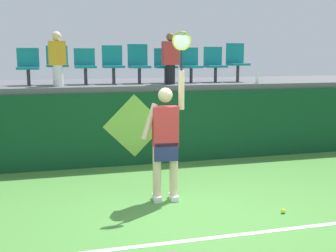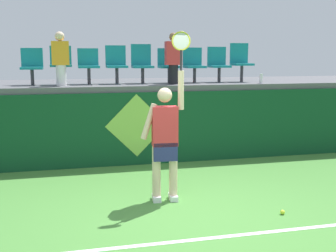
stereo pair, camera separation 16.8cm
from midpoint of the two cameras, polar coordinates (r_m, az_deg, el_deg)
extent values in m
plane|color=#478438|center=(6.03, 3.04, -12.07)|extent=(40.00, 40.00, 0.00)
cube|color=#0F4223|center=(8.72, -3.20, -0.25)|extent=(13.63, 0.20, 1.48)
cube|color=#56565B|center=(9.98, -4.89, 5.59)|extent=(13.63, 2.87, 0.12)
cube|color=white|center=(5.42, 5.42, -14.65)|extent=(12.27, 0.08, 0.01)
cube|color=white|center=(6.64, -2.21, -9.62)|extent=(0.14, 0.27, 0.08)
cube|color=white|center=(6.68, 0.03, -9.50)|extent=(0.14, 0.27, 0.08)
cylinder|color=beige|center=(6.52, -2.23, -6.39)|extent=(0.13, 0.13, 0.86)
cylinder|color=beige|center=(6.56, 0.03, -6.28)|extent=(0.13, 0.13, 0.86)
cube|color=navy|center=(6.45, -1.11, -3.35)|extent=(0.38, 0.25, 0.28)
cube|color=red|center=(6.38, -1.12, -0.03)|extent=(0.40, 0.25, 0.60)
sphere|color=beige|center=(6.32, -1.13, 4.16)|extent=(0.22, 0.22, 0.22)
cylinder|color=beige|center=(6.34, -3.27, 0.61)|extent=(0.26, 0.11, 0.55)
cylinder|color=beige|center=(6.35, 1.01, 4.82)|extent=(0.09, 0.09, 0.58)
cylinder|color=black|center=(6.33, 1.02, 8.79)|extent=(0.03, 0.03, 0.30)
torus|color=gold|center=(6.34, 1.03, 11.33)|extent=(0.28, 0.05, 0.28)
ellipsoid|color=silver|center=(6.34, 1.03, 11.33)|extent=(0.24, 0.04, 0.24)
sphere|color=#D1E533|center=(6.33, 14.46, -10.98)|extent=(0.07, 0.07, 0.07)
cylinder|color=white|center=(9.57, 11.40, 6.28)|extent=(0.07, 0.07, 0.22)
cylinder|color=#38383D|center=(9.21, -18.69, 6.18)|extent=(0.07, 0.07, 0.32)
cube|color=#147F89|center=(9.20, -18.75, 7.35)|extent=(0.44, 0.42, 0.05)
cube|color=#147F89|center=(9.39, -18.75, 8.71)|extent=(0.44, 0.04, 0.39)
cylinder|color=#38383D|center=(9.19, -15.05, 6.50)|extent=(0.07, 0.07, 0.37)
cube|color=#147F89|center=(9.18, -15.11, 7.82)|extent=(0.44, 0.42, 0.05)
cube|color=#147F89|center=(9.37, -15.17, 9.18)|extent=(0.44, 0.04, 0.39)
cylinder|color=#38383D|center=(9.21, -11.49, 6.55)|extent=(0.07, 0.07, 0.34)
cube|color=#147F89|center=(9.20, -11.53, 7.77)|extent=(0.44, 0.42, 0.05)
cube|color=#147F89|center=(9.39, -11.65, 9.06)|extent=(0.44, 0.04, 0.36)
cylinder|color=#38383D|center=(9.26, -7.81, 6.67)|extent=(0.07, 0.07, 0.34)
cube|color=#147F89|center=(9.26, -7.83, 7.88)|extent=(0.44, 0.42, 0.05)
cube|color=#147F89|center=(9.44, -8.02, 9.36)|extent=(0.44, 0.04, 0.43)
cylinder|color=#38383D|center=(9.35, -4.37, 6.73)|extent=(0.07, 0.07, 0.33)
cube|color=#147F89|center=(9.34, -4.38, 7.91)|extent=(0.44, 0.42, 0.05)
cube|color=#147F89|center=(9.53, -4.62, 9.49)|extent=(0.44, 0.04, 0.47)
cylinder|color=#38383D|center=(9.48, -0.80, 6.78)|extent=(0.07, 0.07, 0.33)
cube|color=#147F89|center=(9.47, -0.80, 7.92)|extent=(0.44, 0.42, 0.05)
cube|color=#147F89|center=(9.65, -1.08, 9.24)|extent=(0.44, 0.04, 0.39)
cylinder|color=#38383D|center=(9.64, 2.61, 6.81)|extent=(0.07, 0.07, 0.33)
cube|color=#147F89|center=(9.63, 2.62, 7.93)|extent=(0.44, 0.42, 0.05)
cube|color=#147F89|center=(9.81, 2.29, 9.29)|extent=(0.44, 0.04, 0.40)
cylinder|color=#38383D|center=(9.83, 5.89, 6.84)|extent=(0.07, 0.07, 0.33)
cube|color=#147F89|center=(9.83, 5.91, 7.95)|extent=(0.44, 0.42, 0.05)
cube|color=#147F89|center=(10.00, 5.54, 9.33)|extent=(0.44, 0.04, 0.42)
cylinder|color=#38383D|center=(10.04, 8.86, 6.95)|extent=(0.07, 0.07, 0.37)
cube|color=#147F89|center=(10.04, 8.89, 8.16)|extent=(0.44, 0.42, 0.05)
cube|color=#147F89|center=(10.21, 8.49, 9.63)|extent=(0.44, 0.04, 0.46)
cylinder|color=black|center=(9.11, -0.21, 6.92)|extent=(0.20, 0.20, 0.41)
cube|color=red|center=(9.10, -0.21, 9.74)|extent=(0.34, 0.20, 0.49)
sphere|color=brown|center=(9.11, -0.21, 11.85)|extent=(0.18, 0.18, 0.18)
cylinder|color=white|center=(8.85, -15.05, 6.54)|extent=(0.20, 0.20, 0.42)
cube|color=orange|center=(8.84, -15.18, 9.41)|extent=(0.34, 0.20, 0.47)
sphere|color=beige|center=(8.84, -15.27, 11.54)|extent=(0.19, 0.19, 0.19)
cube|color=#0F4223|center=(8.72, -5.01, -5.23)|extent=(0.90, 0.01, 0.00)
plane|color=#8CC64C|center=(8.54, -5.08, 0.03)|extent=(1.27, 0.00, 1.27)
camera|label=1|loc=(0.08, -90.72, -0.12)|focal=45.47mm
camera|label=2|loc=(0.08, 89.28, 0.12)|focal=45.47mm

